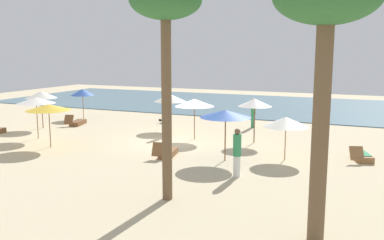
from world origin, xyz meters
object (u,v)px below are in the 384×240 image
(umbrella_0, at_px, (170,98))
(umbrella_5, at_px, (286,122))
(person_1, at_px, (167,121))
(person_3, at_px, (237,152))
(umbrella_7, at_px, (255,103))
(umbrella_2, at_px, (194,103))
(person_0, at_px, (321,115))
(lounger_0, at_px, (362,156))
(person_2, at_px, (253,112))
(umbrella_6, at_px, (49,107))
(umbrella_1, at_px, (83,92))
(palm_1, at_px, (166,10))
(umbrella_3, at_px, (36,100))
(umbrella_8, at_px, (41,95))
(palm_0, at_px, (327,9))
(umbrella_4, at_px, (226,114))
(dog, at_px, (163,121))
(lounger_1, at_px, (167,153))
(lounger_3, at_px, (77,122))

(umbrella_0, bearing_deg, umbrella_5, -30.13)
(person_1, height_order, person_3, person_3)
(umbrella_5, bearing_deg, umbrella_7, 126.53)
(umbrella_7, bearing_deg, umbrella_2, -172.15)
(person_0, distance_m, person_1, 9.73)
(lounger_0, bearing_deg, person_2, 137.71)
(umbrella_6, relative_size, umbrella_7, 0.95)
(umbrella_1, bearing_deg, palm_1, -43.94)
(umbrella_5, distance_m, person_2, 8.20)
(umbrella_7, height_order, person_0, umbrella_7)
(umbrella_3, distance_m, umbrella_6, 2.58)
(umbrella_8, bearing_deg, person_1, 5.07)
(umbrella_5, height_order, palm_1, palm_1)
(umbrella_8, bearing_deg, palm_0, -28.63)
(umbrella_4, height_order, dog, umbrella_4)
(person_3, relative_size, dog, 2.89)
(umbrella_5, relative_size, palm_1, 0.29)
(umbrella_8, relative_size, person_1, 1.31)
(palm_0, bearing_deg, umbrella_0, 129.53)
(umbrella_6, relative_size, person_2, 1.20)
(umbrella_1, xyz_separation_m, person_0, (16.24, 2.45, -1.04))
(dog, bearing_deg, umbrella_8, -143.03)
(umbrella_7, bearing_deg, umbrella_0, 164.19)
(umbrella_4, height_order, lounger_1, umbrella_4)
(umbrella_5, xyz_separation_m, dog, (-9.52, 6.60, -1.57))
(umbrella_3, distance_m, umbrella_4, 11.15)
(umbrella_6, height_order, lounger_0, umbrella_6)
(umbrella_8, height_order, palm_0, palm_0)
(umbrella_3, height_order, lounger_3, umbrella_3)
(lounger_0, bearing_deg, umbrella_7, 162.87)
(lounger_3, bearing_deg, person_2, 18.89)
(umbrella_4, bearing_deg, palm_0, -54.68)
(umbrella_8, bearing_deg, umbrella_5, -7.16)
(umbrella_0, xyz_separation_m, lounger_3, (-6.38, -0.97, -1.80))
(umbrella_6, relative_size, palm_1, 0.32)
(umbrella_0, bearing_deg, dog, 128.10)
(umbrella_3, height_order, umbrella_7, umbrella_7)
(umbrella_3, relative_size, person_1, 1.29)
(lounger_3, distance_m, person_3, 14.86)
(umbrella_3, height_order, person_3, umbrella_3)
(person_0, xyz_separation_m, person_2, (-4.04, -1.13, 0.11))
(palm_1, bearing_deg, umbrella_3, 151.91)
(umbrella_5, relative_size, person_3, 1.06)
(umbrella_8, bearing_deg, lounger_3, 51.93)
(person_0, bearing_deg, umbrella_2, -135.34)
(lounger_1, distance_m, person_3, 4.38)
(person_1, bearing_deg, umbrella_3, -151.48)
(umbrella_3, height_order, dog, umbrella_3)
(umbrella_0, relative_size, lounger_0, 1.24)
(umbrella_2, bearing_deg, umbrella_4, -50.45)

